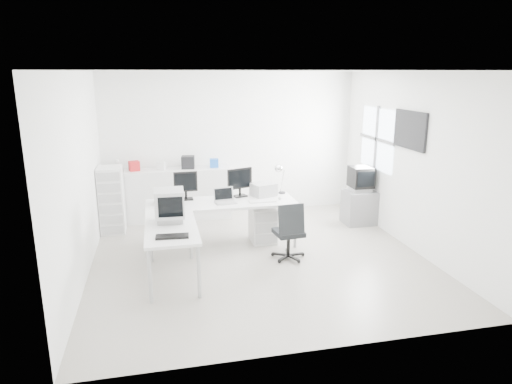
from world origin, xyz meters
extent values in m
cube|color=beige|center=(0.00, 0.00, 0.00)|extent=(5.00, 5.00, 0.01)
cube|color=white|center=(0.00, 0.00, 2.80)|extent=(5.00, 5.00, 0.01)
cube|color=white|center=(0.00, 2.50, 1.40)|extent=(5.00, 0.02, 2.80)
cube|color=white|center=(-2.50, 0.00, 1.40)|extent=(0.02, 5.00, 2.80)
cube|color=white|center=(2.50, 0.00, 1.40)|extent=(0.02, 5.00, 2.80)
cube|color=silver|center=(0.23, 0.70, 0.30)|extent=(0.40, 0.50, 0.60)
cube|color=black|center=(-1.32, 0.75, 0.82)|extent=(0.42, 0.34, 0.14)
cube|color=silver|center=(0.18, 0.50, 0.76)|extent=(0.44, 0.14, 0.02)
sphere|color=silver|center=(0.48, 0.55, 0.78)|extent=(0.06, 0.06, 0.06)
cube|color=#A4A4A4|center=(0.28, 0.87, 0.86)|extent=(0.46, 0.43, 0.21)
cube|color=black|center=(-1.32, -0.85, 0.76)|extent=(0.43, 0.19, 0.03)
cube|color=slate|center=(2.22, 1.21, 0.32)|extent=(0.58, 0.48, 0.63)
cube|color=silver|center=(-1.08, 2.24, 0.50)|extent=(1.99, 0.50, 0.99)
cube|color=#B4191D|center=(-1.88, 2.24, 1.09)|extent=(0.22, 0.20, 0.18)
cube|color=silver|center=(-1.38, 2.24, 1.07)|extent=(0.19, 0.18, 0.15)
cube|color=black|center=(-0.88, 2.24, 1.11)|extent=(0.27, 0.25, 0.24)
cube|color=blue|center=(-0.38, 2.24, 1.08)|extent=(0.18, 0.16, 0.16)
cylinder|color=silver|center=(-2.18, 2.28, 1.10)|extent=(0.07, 0.07, 0.22)
cube|color=silver|center=(-2.28, 1.71, 0.59)|extent=(0.42, 0.50, 1.19)
camera|label=1|loc=(-1.46, -6.41, 2.79)|focal=32.00mm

